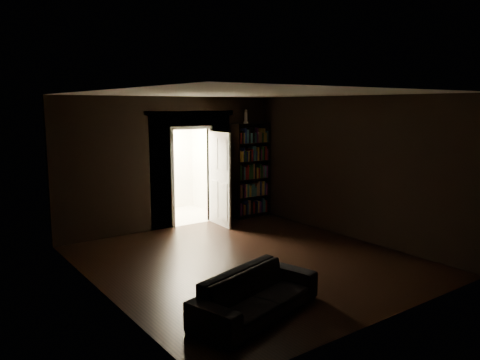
{
  "coord_description": "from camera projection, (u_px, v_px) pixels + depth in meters",
  "views": [
    {
      "loc": [
        -4.6,
        -6.09,
        2.6
      ],
      "look_at": [
        0.47,
        0.9,
        1.23
      ],
      "focal_mm": 35.0,
      "sensor_mm": 36.0,
      "label": 1
    }
  ],
  "objects": [
    {
      "name": "figurine",
      "position": [
        246.0,
        116.0,
        10.71
      ],
      "size": [
        0.14,
        0.14,
        0.32
      ],
      "primitive_type": "cube",
      "rotation": [
        0.0,
        0.0,
        0.4
      ],
      "color": "silver",
      "rests_on": "bookshelf"
    },
    {
      "name": "refrigerator",
      "position": [
        142.0,
        182.0,
        10.98
      ],
      "size": [
        0.78,
        0.73,
        1.65
      ],
      "primitive_type": "cube",
      "rotation": [
        0.0,
        0.0,
        0.07
      ],
      "color": "white",
      "rests_on": "ground"
    },
    {
      "name": "room_walls",
      "position": [
        213.0,
        157.0,
        8.53
      ],
      "size": [
        5.02,
        5.61,
        2.84
      ],
      "color": "black",
      "rests_on": "ground"
    },
    {
      "name": "bookshelf",
      "position": [
        251.0,
        170.0,
        11.0
      ],
      "size": [
        0.95,
        0.67,
        2.2
      ],
      "primitive_type": "cube",
      "rotation": [
        0.0,
        0.0,
        0.43
      ],
      "color": "black",
      "rests_on": "ground"
    },
    {
      "name": "bottles",
      "position": [
        142.0,
        142.0,
        10.81
      ],
      "size": [
        0.57,
        0.17,
        0.23
      ],
      "primitive_type": "cube",
      "rotation": [
        0.0,
        0.0,
        0.17
      ],
      "color": "black",
      "rests_on": "refrigerator"
    },
    {
      "name": "sofa",
      "position": [
        256.0,
        287.0,
        5.85
      ],
      "size": [
        2.01,
        1.28,
        0.72
      ],
      "primitive_type": "imported",
      "rotation": [
        0.0,
        0.0,
        0.27
      ],
      "color": "black",
      "rests_on": "ground"
    },
    {
      "name": "door",
      "position": [
        220.0,
        179.0,
        10.17
      ],
      "size": [
        0.1,
        0.85,
        2.05
      ],
      "primitive_type": "cube",
      "rotation": [
        0.0,
        0.0,
        1.51
      ],
      "color": "silver",
      "rests_on": "ground"
    },
    {
      "name": "ground",
      "position": [
        249.0,
        261.0,
        7.94
      ],
      "size": [
        5.5,
        5.5,
        0.0
      ],
      "primitive_type": "plane",
      "color": "black",
      "rests_on": "ground"
    },
    {
      "name": "kitchen_alcove",
      "position": [
        168.0,
        165.0,
        11.14
      ],
      "size": [
        2.2,
        1.8,
        2.6
      ],
      "color": "beige",
      "rests_on": "ground"
    }
  ]
}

